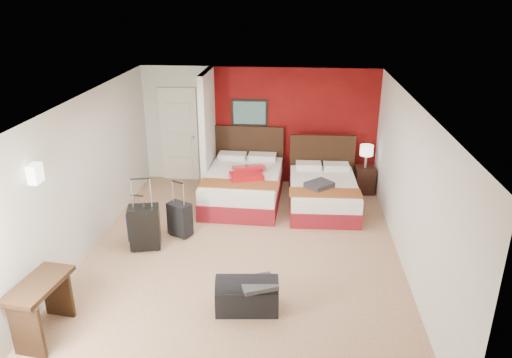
# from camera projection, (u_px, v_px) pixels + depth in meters

# --- Properties ---
(ground) EXTENTS (6.50, 6.50, 0.00)m
(ground) POSITION_uv_depth(u_px,v_px,m) (243.00, 254.00, 7.82)
(ground) COLOR tan
(ground) RESTS_ON ground
(room_walls) EXTENTS (5.02, 6.52, 2.50)m
(room_walls) POSITION_uv_depth(u_px,v_px,m) (174.00, 151.00, 8.77)
(room_walls) COLOR silver
(room_walls) RESTS_ON ground
(red_accent_panel) EXTENTS (3.50, 0.04, 2.50)m
(red_accent_panel) POSITION_uv_depth(u_px,v_px,m) (294.00, 127.00, 10.28)
(red_accent_panel) COLOR maroon
(red_accent_panel) RESTS_ON ground
(partition_wall) EXTENTS (0.12, 1.20, 2.50)m
(partition_wall) POSITION_uv_depth(u_px,v_px,m) (208.00, 133.00, 9.85)
(partition_wall) COLOR silver
(partition_wall) RESTS_ON ground
(entry_door) EXTENTS (0.82, 0.06, 2.05)m
(entry_door) POSITION_uv_depth(u_px,v_px,m) (179.00, 135.00, 10.54)
(entry_door) COLOR silver
(entry_door) RESTS_ON ground
(bed_left) EXTENTS (1.52, 2.11, 0.62)m
(bed_left) POSITION_uv_depth(u_px,v_px,m) (243.00, 187.00, 9.62)
(bed_left) COLOR white
(bed_left) RESTS_ON ground
(bed_right) EXTENTS (1.33, 1.86, 0.55)m
(bed_right) POSITION_uv_depth(u_px,v_px,m) (323.00, 195.00, 9.35)
(bed_right) COLOR white
(bed_right) RESTS_ON ground
(red_suitcase_open) EXTENTS (0.84, 0.99, 0.11)m
(red_suitcase_open) POSITION_uv_depth(u_px,v_px,m) (248.00, 172.00, 9.39)
(red_suitcase_open) COLOR red
(red_suitcase_open) RESTS_ON bed_left
(jacket_bundle) EXTENTS (0.59, 0.58, 0.11)m
(jacket_bundle) POSITION_uv_depth(u_px,v_px,m) (319.00, 185.00, 8.96)
(jacket_bundle) COLOR #3A393E
(jacket_bundle) RESTS_ON bed_right
(nightstand) EXTENTS (0.43, 0.43, 0.56)m
(nightstand) POSITION_uv_depth(u_px,v_px,m) (364.00, 180.00, 10.08)
(nightstand) COLOR black
(nightstand) RESTS_ON ground
(table_lamp) EXTENTS (0.34, 0.34, 0.48)m
(table_lamp) POSITION_uv_depth(u_px,v_px,m) (366.00, 156.00, 9.89)
(table_lamp) COLOR white
(table_lamp) RESTS_ON nightstand
(suitcase_black) EXTENTS (0.54, 0.40, 0.73)m
(suitcase_black) POSITION_uv_depth(u_px,v_px,m) (145.00, 229.00, 7.86)
(suitcase_black) COLOR black
(suitcase_black) RESTS_ON ground
(suitcase_charcoal) EXTENTS (0.46, 0.40, 0.58)m
(suitcase_charcoal) POSITION_uv_depth(u_px,v_px,m) (180.00, 220.00, 8.31)
(suitcase_charcoal) COLOR black
(suitcase_charcoal) RESTS_ON ground
(suitcase_navy) EXTENTS (0.40, 0.28, 0.51)m
(suitcase_navy) POSITION_uv_depth(u_px,v_px,m) (140.00, 228.00, 8.12)
(suitcase_navy) COLOR black
(suitcase_navy) RESTS_ON ground
(duffel_bag) EXTENTS (0.86, 0.51, 0.42)m
(duffel_bag) POSITION_uv_depth(u_px,v_px,m) (247.00, 296.00, 6.41)
(duffel_bag) COLOR black
(duffel_bag) RESTS_ON ground
(jacket_draped) EXTENTS (0.56, 0.52, 0.06)m
(jacket_draped) POSITION_uv_depth(u_px,v_px,m) (258.00, 283.00, 6.27)
(jacket_draped) COLOR #38393D
(jacket_draped) RESTS_ON duffel_bag
(desk) EXTENTS (0.56, 0.95, 0.75)m
(desk) POSITION_uv_depth(u_px,v_px,m) (43.00, 309.00, 5.89)
(desk) COLOR black
(desk) RESTS_ON ground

